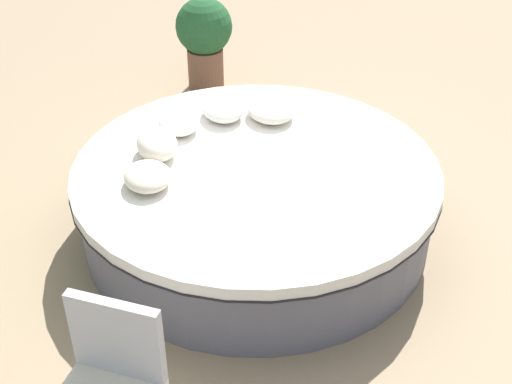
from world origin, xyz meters
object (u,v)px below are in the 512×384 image
Objects in this scene: round_bed at (256,198)px; patio_chair at (110,377)px; throw_pillow_1 at (223,109)px; throw_pillow_0 at (271,109)px; throw_pillow_4 at (148,176)px; throw_pillow_2 at (179,122)px; planter at (204,36)px; throw_pillow_3 at (157,144)px.

patio_chair is (-1.70, 1.24, 0.24)m from round_bed.
throw_pillow_0 is at bearing -105.78° from throw_pillow_1.
round_bed is 6.03× the size of throw_pillow_0.
throw_pillow_1 is at bearing 74.22° from throw_pillow_0.
throw_pillow_0 is 0.47× the size of patio_chair.
throw_pillow_0 is 1.36m from throw_pillow_4.
patio_chair is at bearing 154.91° from throw_pillow_1.
throw_pillow_0 is 0.78m from throw_pillow_2.
throw_pillow_4 is at bearing 139.28° from throw_pillow_1.
patio_chair is at bearing 161.93° from throw_pillow_2.
round_bed is 2.84× the size of patio_chair.
throw_pillow_0 is 0.46× the size of planter.
throw_pillow_4 is 0.41× the size of patio_chair.
throw_pillow_1 is at bearing -52.63° from throw_pillow_3.
planter reaches higher than throw_pillow_4.
throw_pillow_3 reaches higher than throw_pillow_4.
throw_pillow_3 is 0.45× the size of patio_chair.
planter is at bearing -6.66° from throw_pillow_1.
round_bed is 6.95× the size of throw_pillow_4.
patio_chair reaches higher than throw_pillow_3.
planter reaches higher than throw_pillow_0.
round_bed is 0.85m from throw_pillow_0.
throw_pillow_2 is (0.67, 0.47, 0.38)m from round_bed.
throw_pillow_2 is at bearing 35.13° from round_bed.
throw_pillow_2 is 0.93× the size of throw_pillow_3.
round_bed is 2.75× the size of planter.
planter is (2.71, -0.15, 0.27)m from round_bed.
throw_pillow_4 is 1.69m from patio_chair.
planter reaches higher than throw_pillow_1.
throw_pillow_0 is (0.69, -0.31, 0.38)m from round_bed.
throw_pillow_2 is at bearing -32.87° from throw_pillow_3.
round_bed is at bearing -144.87° from throw_pillow_2.
round_bed is 6.36× the size of throw_pillow_3.
throw_pillow_1 reaches higher than throw_pillow_4.
throw_pillow_2 is 0.41m from throw_pillow_3.
throw_pillow_1 is 1.08× the size of throw_pillow_2.
patio_chair is at bearing 165.40° from throw_pillow_4.
throw_pillow_3 is at bearing 127.37° from throw_pillow_1.
planter is at bearing -19.46° from throw_pillow_3.
throw_pillow_2 is at bearing 107.93° from throw_pillow_1.
planter is (2.02, 0.16, -0.11)m from throw_pillow_0.
throw_pillow_4 is (-0.74, 0.35, -0.00)m from throw_pillow_2.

